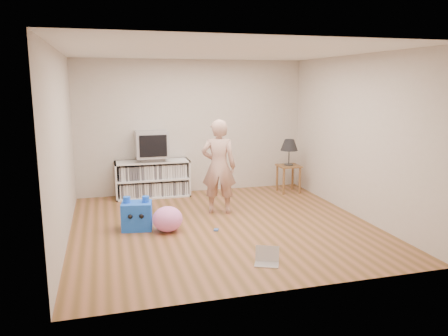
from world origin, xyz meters
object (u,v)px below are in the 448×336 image
plush_pink (168,219)px  dvd_deck (152,159)px  crt_tv (152,144)px  table_lamp (289,146)px  side_table (288,172)px  person (219,167)px  laptop (267,259)px  plush_blue (137,215)px  media_unit (153,179)px

plush_pink → dvd_deck: bearing=89.4°
crt_tv → table_lamp: (2.65, -0.37, -0.08)m
crt_tv → side_table: 2.74m
crt_tv → person: person is taller
table_lamp → laptop: size_ratio=1.44×
laptop → plush_blue: bearing=154.1°
laptop → side_table: bearing=86.5°
media_unit → plush_pink: media_unit is taller
media_unit → table_lamp: bearing=-8.3°
crt_tv → person: bearing=-54.8°
media_unit → crt_tv: size_ratio=2.33×
media_unit → laptop: 3.71m
person → plush_pink: person is taller
table_lamp → media_unit: bearing=171.7°
laptop → plush_pink: bearing=148.0°
media_unit → table_lamp: table_lamp is taller
crt_tv → laptop: 3.80m
table_lamp → plush_pink: table_lamp is taller
media_unit → table_lamp: (2.65, -0.39, 0.59)m
side_table → media_unit: bearing=171.7°
laptop → plush_blue: 2.22m
crt_tv → plush_pink: size_ratio=1.36×
table_lamp → plush_pink: size_ratio=1.17×
table_lamp → person: (-1.70, -0.98, -0.15)m
plush_blue → plush_pink: (0.43, -0.22, -0.03)m
person → table_lamp: bearing=-130.9°
side_table → plush_pink: size_ratio=1.25×
media_unit → plush_blue: media_unit is taller
side_table → plush_pink: 3.17m
dvd_deck → crt_tv: crt_tv is taller
crt_tv → plush_blue: size_ratio=1.19×
plush_pink → laptop: bearing=-56.2°
dvd_deck → crt_tv: size_ratio=0.75×
side_table → plush_pink: (-2.67, -1.70, -0.23)m
person → laptop: (0.02, -2.20, -0.73)m
person → plush_pink: size_ratio=3.58×
table_lamp → plush_pink: 3.25m
table_lamp → dvd_deck: bearing=172.0°
table_lamp → plush_blue: size_ratio=1.02×
table_lamp → plush_blue: table_lamp is taller
crt_tv → side_table: (2.65, -0.37, -0.60)m
dvd_deck → crt_tv: (-0.00, -0.00, 0.29)m
crt_tv → laptop: crt_tv is taller
side_table → table_lamp: size_ratio=1.07×
crt_tv → laptop: size_ratio=1.68×
dvd_deck → person: bearing=-54.8°
person → laptop: size_ratio=4.42×
media_unit → plush_blue: 1.93m
crt_tv → person: size_ratio=0.38×
dvd_deck → table_lamp: (2.65, -0.37, 0.21)m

